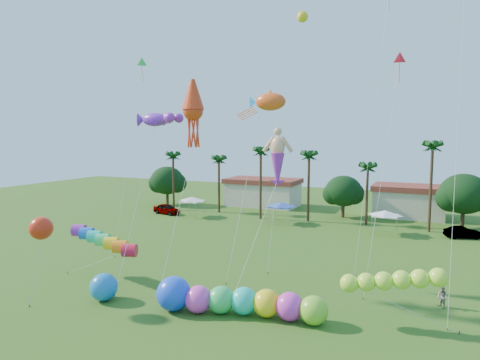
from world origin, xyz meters
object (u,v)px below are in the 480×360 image
at_px(spectator_b, 442,297).
at_px(car_a, 167,209).
at_px(car_b, 463,233).
at_px(blue_ball, 104,287).
at_px(caterpillar_inflatable, 233,301).

bearing_deg(spectator_b, car_a, -160.65).
bearing_deg(car_b, blue_ball, 122.75).
bearing_deg(caterpillar_inflatable, car_b, 51.50).
height_order(car_a, spectator_b, car_a).
xyz_separation_m(spectator_b, caterpillar_inflatable, (-13.13, -7.43, 0.23)).
distance_m(car_b, blue_ball, 41.98).
relative_size(car_a, spectator_b, 2.97).
bearing_deg(car_b, car_a, 72.66).
relative_size(car_a, car_b, 1.11).
bearing_deg(spectator_b, caterpillar_inflatable, -101.27).
distance_m(spectator_b, caterpillar_inflatable, 15.08).
bearing_deg(caterpillar_inflatable, car_a, 118.88).
distance_m(car_b, spectator_b, 24.23).
relative_size(car_a, caterpillar_inflatable, 0.39).
xyz_separation_m(car_b, spectator_b, (-2.53, -24.10, 0.10)).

